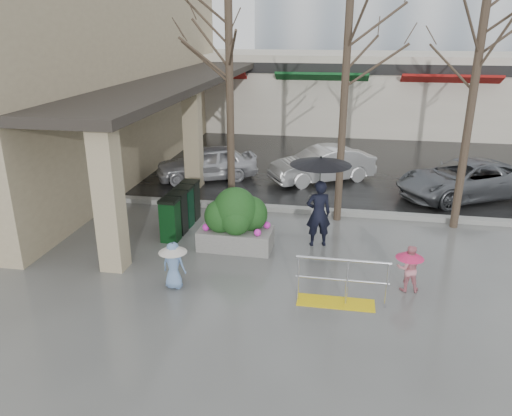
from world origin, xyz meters
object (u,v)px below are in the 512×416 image
(tree_west, at_px, (229,38))
(tree_midwest, at_px, (348,33))
(news_boxes, at_px, (181,210))
(woman, at_px, (320,189))
(child_pink, at_px, (409,265))
(tree_mideast, at_px, (480,49))
(handrail, at_px, (340,287))
(child_blue, at_px, (173,261))
(car_c, at_px, (465,179))
(car_b, at_px, (322,165))
(planter, at_px, (236,220))
(car_a, at_px, (207,163))

(tree_west, distance_m, tree_midwest, 3.20)
(tree_midwest, xyz_separation_m, news_boxes, (-4.31, -1.53, -4.65))
(woman, bearing_deg, news_boxes, -21.56)
(tree_midwest, xyz_separation_m, child_pink, (1.60, -3.97, -4.63))
(tree_west, height_order, child_pink, tree_west)
(woman, bearing_deg, child_pink, 119.96)
(tree_west, xyz_separation_m, child_pink, (4.80, -3.97, -4.48))
(tree_mideast, xyz_separation_m, news_boxes, (-7.61, -1.53, -4.27))
(handrail, bearing_deg, woman, 102.37)
(tree_west, relative_size, news_boxes, 3.22)
(handrail, height_order, tree_west, tree_west)
(tree_midwest, height_order, child_blue, tree_midwest)
(tree_west, height_order, tree_midwest, tree_midwest)
(tree_west, distance_m, child_blue, 6.51)
(tree_midwest, bearing_deg, car_c, 34.03)
(woman, bearing_deg, tree_mideast, -168.28)
(news_boxes, bearing_deg, child_pink, -20.41)
(car_b, bearing_deg, woman, -28.82)
(planter, bearing_deg, car_a, 112.36)
(child_pink, distance_m, news_boxes, 6.39)
(car_c, bearing_deg, woman, -71.59)
(handrail, bearing_deg, planter, 139.21)
(tree_mideast, bearing_deg, child_pink, -113.16)
(tree_midwest, height_order, child_pink, tree_midwest)
(tree_mideast, distance_m, planter, 7.53)
(tree_west, height_order, planter, tree_west)
(planter, height_order, car_b, planter)
(child_pink, bearing_deg, tree_west, -44.40)
(woman, distance_m, planter, 2.25)
(tree_mideast, height_order, planter, tree_mideast)
(woman, xyz_separation_m, child_pink, (2.07, -2.03, -0.93))
(tree_west, height_order, child_blue, tree_west)
(planter, height_order, car_c, planter)
(car_b, bearing_deg, tree_mideast, 15.55)
(woman, distance_m, child_pink, 3.05)
(handrail, distance_m, child_pink, 1.68)
(planter, bearing_deg, handrail, -40.79)
(tree_west, xyz_separation_m, tree_midwest, (3.20, 0.00, 0.15))
(tree_mideast, bearing_deg, news_boxes, -168.60)
(handrail, distance_m, woman, 3.15)
(child_pink, bearing_deg, woman, -49.31)
(tree_mideast, relative_size, woman, 2.71)
(car_b, bearing_deg, handrail, -25.29)
(tree_midwest, distance_m, car_b, 6.00)
(car_a, bearing_deg, planter, -2.43)
(planter, relative_size, car_c, 0.42)
(tree_midwest, height_order, planter, tree_midwest)
(handrail, distance_m, tree_mideast, 7.28)
(woman, bearing_deg, car_c, -149.58)
(handrail, relative_size, car_c, 0.42)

